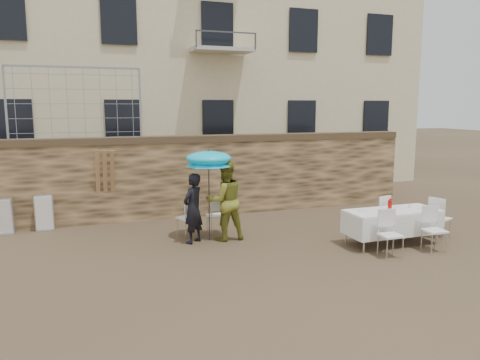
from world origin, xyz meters
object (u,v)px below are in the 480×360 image
object	(u,v)px
man_suit	(193,208)
table_chair_front_right	(435,229)
couple_chair_left	(188,216)
couple_chair_right	(216,214)
chair_stack_right	(45,212)
banquet_table	(393,212)
table_chair_side	(440,217)
table_chair_front_left	(391,234)
soda_bottle	(390,206)
woman_dress	(225,200)
chair_stack_left	(4,214)
table_chair_back	(378,214)
umbrella	(209,161)

from	to	relation	value
man_suit	table_chair_front_right	world-z (taller)	man_suit
couple_chair_left	couple_chair_right	bearing A→B (deg)	158.37
couple_chair_right	chair_stack_right	world-z (taller)	couple_chair_right
banquet_table	table_chair_side	bearing A→B (deg)	4.09
table_chair_front_left	soda_bottle	bearing A→B (deg)	60.39
couple_chair_right	table_chair_side	bearing A→B (deg)	154.71
couple_chair_left	banquet_table	world-z (taller)	couple_chair_left
woman_dress	chair_stack_right	world-z (taller)	woman_dress
couple_chair_left	banquet_table	distance (m)	4.66
soda_bottle	chair_stack_left	xyz separation A→B (m)	(-8.07, 3.99, -0.45)
man_suit	woman_dress	world-z (taller)	woman_dress
chair_stack_left	table_chair_front_right	bearing A→B (deg)	-27.60
soda_bottle	table_chair_side	distance (m)	1.67
woman_dress	table_chair_back	distance (m)	3.70
table_chair_back	chair_stack_left	xyz separation A→B (m)	(-8.47, 3.04, -0.02)
woman_dress	chair_stack_right	bearing A→B (deg)	-33.39
table_chair_front_left	table_chair_back	world-z (taller)	same
table_chair_front_left	table_chair_side	world-z (taller)	same
man_suit	umbrella	world-z (taller)	umbrella
couple_chair_right	table_chair_front_left	size ratio (longest dim) A/B	1.00
woman_dress	couple_chair_left	distance (m)	1.03
woman_dress	banquet_table	distance (m)	3.74
soda_bottle	table_chair_back	distance (m)	1.11
banquet_table	chair_stack_left	world-z (taller)	chair_stack_left
woman_dress	table_chair_back	xyz separation A→B (m)	(3.60, -0.74, -0.44)
couple_chair_right	chair_stack_left	world-z (taller)	couple_chair_right
couple_chair_right	table_chair_side	size ratio (longest dim) A/B	1.00
man_suit	table_chair_side	world-z (taller)	man_suit
umbrella	chair_stack_left	distance (m)	5.20
chair_stack_left	woman_dress	bearing A→B (deg)	-25.20
umbrella	couple_chair_left	size ratio (longest dim) A/B	2.02
soda_bottle	chair_stack_left	size ratio (longest dim) A/B	0.28
banquet_table	soda_bottle	world-z (taller)	soda_bottle
couple_chair_right	couple_chair_left	bearing A→B (deg)	-2.95
table_chair_front_right	chair_stack_right	bearing A→B (deg)	153.82
soda_bottle	chair_stack_right	world-z (taller)	soda_bottle
banquet_table	table_chair_back	world-z (taller)	table_chair_back
man_suit	banquet_table	xyz separation A→B (m)	(4.15, -1.54, -0.06)
table_chair_front_left	chair_stack_left	bearing A→B (deg)	153.20
couple_chair_left	couple_chair_right	size ratio (longest dim) A/B	1.00
table_chair_back	chair_stack_right	bearing A→B (deg)	-37.43
banquet_table	chair_stack_right	xyz separation A→B (m)	(-7.37, 3.84, -0.27)
umbrella	table_chair_front_left	world-z (taller)	umbrella
banquet_table	chair_stack_right	world-z (taller)	chair_stack_right
man_suit	table_chair_side	xyz separation A→B (m)	(5.55, -1.44, -0.31)
table_chair_front_left	chair_stack_right	xyz separation A→B (m)	(-6.77, 4.59, -0.02)
woman_dress	couple_chair_left	world-z (taller)	woman_dress
banquet_table	chair_stack_right	bearing A→B (deg)	152.51
man_suit	woman_dress	distance (m)	0.76
man_suit	table_chair_side	distance (m)	5.75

